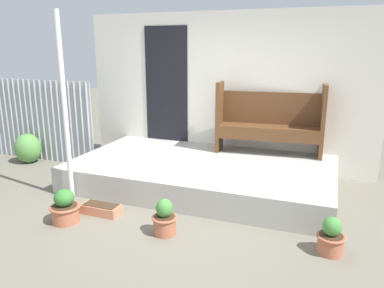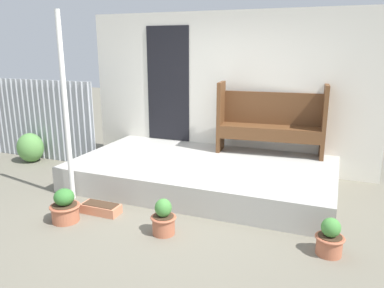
{
  "view_description": "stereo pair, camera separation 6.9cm",
  "coord_description": "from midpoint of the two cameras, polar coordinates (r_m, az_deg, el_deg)",
  "views": [
    {
      "loc": [
        1.7,
        -3.98,
        2.04
      ],
      "look_at": [
        0.04,
        0.37,
        0.82
      ],
      "focal_mm": 35.0,
      "sensor_mm": 36.0,
      "label": 1
    },
    {
      "loc": [
        1.76,
        -3.95,
        2.04
      ],
      "look_at": [
        0.04,
        0.37,
        0.82
      ],
      "focal_mm": 35.0,
      "sensor_mm": 36.0,
      "label": 2
    }
  ],
  "objects": [
    {
      "name": "ground_plane",
      "position": [
        4.78,
        -1.71,
        -10.57
      ],
      "size": [
        24.0,
        24.0,
        0.0
      ],
      "primitive_type": "plane",
      "color": "#706B5B"
    },
    {
      "name": "porch_slab",
      "position": [
        5.64,
        1.98,
        -4.52
      ],
      "size": [
        3.8,
        2.1,
        0.37
      ],
      "color": "#B2AFA8",
      "rests_on": "ground_plane"
    },
    {
      "name": "house_wall",
      "position": [
        6.41,
        5.02,
        8.03
      ],
      "size": [
        5.0,
        0.08,
        2.6
      ],
      "color": "white",
      "rests_on": "ground_plane"
    },
    {
      "name": "fence_corrugated",
      "position": [
        7.47,
        -22.48,
        3.48
      ],
      "size": [
        2.56,
        0.05,
        1.46
      ],
      "color": "#9EA3A8",
      "rests_on": "ground_plane"
    },
    {
      "name": "support_post",
      "position": [
        5.15,
        -18.34,
        5.01
      ],
      "size": [
        0.07,
        0.07,
        2.48
      ],
      "color": "white",
      "rests_on": "ground_plane"
    },
    {
      "name": "bench",
      "position": [
        6.03,
        12.22,
        3.74
      ],
      "size": [
        1.68,
        0.55,
        1.12
      ],
      "rotation": [
        0.0,
        0.0,
        0.09
      ],
      "color": "brown",
      "rests_on": "porch_slab"
    },
    {
      "name": "flower_pot_left",
      "position": [
        4.76,
        -18.4,
        -9.13
      ],
      "size": [
        0.36,
        0.36,
        0.41
      ],
      "color": "#B76647",
      "rests_on": "ground_plane"
    },
    {
      "name": "flower_pot_middle",
      "position": [
        4.25,
        -3.89,
        -11.29
      ],
      "size": [
        0.29,
        0.29,
        0.42
      ],
      "color": "#B76647",
      "rests_on": "ground_plane"
    },
    {
      "name": "flower_pot_right",
      "position": [
        4.11,
        20.73,
        -13.36
      ],
      "size": [
        0.29,
        0.29,
        0.39
      ],
      "color": "#B76647",
      "rests_on": "ground_plane"
    },
    {
      "name": "planter_box_rect",
      "position": [
        4.9,
        -13.31,
        -9.54
      ],
      "size": [
        0.5,
        0.22,
        0.13
      ],
      "color": "tan",
      "rests_on": "ground_plane"
    },
    {
      "name": "shrub_by_fence",
      "position": [
        7.35,
        -23.16,
        -0.5
      ],
      "size": [
        0.48,
        0.44,
        0.53
      ],
      "color": "#599347",
      "rests_on": "ground_plane"
    }
  ]
}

